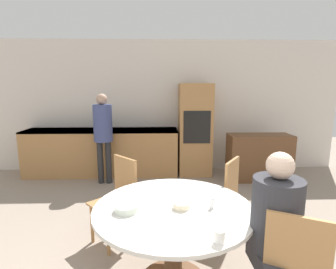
{
  "coord_description": "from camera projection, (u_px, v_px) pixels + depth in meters",
  "views": [
    {
      "loc": [
        -0.11,
        -0.62,
        1.68
      ],
      "look_at": [
        -0.0,
        2.73,
        1.08
      ],
      "focal_mm": 28.0,
      "sensor_mm": 36.0,
      "label": 1
    }
  ],
  "objects": [
    {
      "name": "wall_back",
      "position": [
        165.0,
        106.0,
        5.32
      ],
      "size": [
        7.06,
        0.05,
        2.6
      ],
      "color": "silver",
      "rests_on": "ground_plane"
    },
    {
      "name": "kitchen_counter",
      "position": [
        102.0,
        151.0,
        5.09
      ],
      "size": [
        2.9,
        0.6,
        0.88
      ],
      "color": "#AD7A47",
      "rests_on": "ground_plane"
    },
    {
      "name": "oven_unit",
      "position": [
        195.0,
        129.0,
        5.08
      ],
      "size": [
        0.62,
        0.59,
        1.75
      ],
      "color": "#AD7A47",
      "rests_on": "ground_plane"
    },
    {
      "name": "sideboard",
      "position": [
        259.0,
        157.0,
        4.79
      ],
      "size": [
        1.12,
        0.45,
        0.84
      ],
      "color": "brown",
      "rests_on": "ground_plane"
    },
    {
      "name": "dining_table",
      "position": [
        173.0,
        229.0,
        2.17
      ],
      "size": [
        1.3,
        1.3,
        0.73
      ],
      "color": "brown",
      "rests_on": "ground_plane"
    },
    {
      "name": "chair_near_right",
      "position": [
        295.0,
        268.0,
        1.71
      ],
      "size": [
        0.54,
        0.54,
        0.93
      ],
      "rotation": [
        0.0,
        0.0,
        2.67
      ],
      "color": "#AD7A47",
      "rests_on": "ground_plane"
    },
    {
      "name": "chair_far_left",
      "position": [
        119.0,
        195.0,
        2.86
      ],
      "size": [
        0.57,
        0.57,
        0.93
      ],
      "rotation": [
        0.0,
        0.0,
        5.47
      ],
      "color": "#AD7A47",
      "rests_on": "ground_plane"
    },
    {
      "name": "chair_far_right",
      "position": [
        223.0,
        194.0,
        2.88
      ],
      "size": [
        0.56,
        0.56,
        0.93
      ],
      "rotation": [
        0.0,
        0.0,
        4.12
      ],
      "color": "#AD7A47",
      "rests_on": "ground_plane"
    },
    {
      "name": "person_seated",
      "position": [
        277.0,
        228.0,
        1.78
      ],
      "size": [
        0.34,
        0.4,
        1.26
      ],
      "color": "#262628",
      "rests_on": "ground_plane"
    },
    {
      "name": "person_standing",
      "position": [
        103.0,
        129.0,
        4.51
      ],
      "size": [
        0.32,
        0.32,
        1.58
      ],
      "color": "#262628",
      "rests_on": "ground_plane"
    },
    {
      "name": "cup",
      "position": [
        220.0,
        236.0,
        1.63
      ],
      "size": [
        0.07,
        0.07,
        0.08
      ],
      "color": "white",
      "rests_on": "dining_table"
    },
    {
      "name": "bowl_near",
      "position": [
        126.0,
        208.0,
        2.04
      ],
      "size": [
        0.19,
        0.19,
        0.05
      ],
      "color": "silver",
      "rests_on": "dining_table"
    },
    {
      "name": "bowl_centre",
      "position": [
        181.0,
        205.0,
        2.09
      ],
      "size": [
        0.14,
        0.14,
        0.05
      ],
      "color": "beige",
      "rests_on": "dining_table"
    },
    {
      "name": "salt_shaker",
      "position": [
        212.0,
        203.0,
        2.09
      ],
      "size": [
        0.03,
        0.03,
        0.09
      ],
      "color": "white",
      "rests_on": "dining_table"
    }
  ]
}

